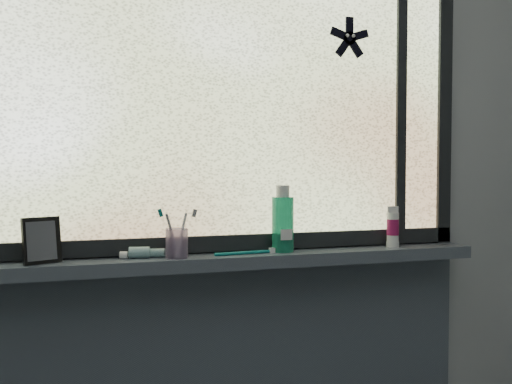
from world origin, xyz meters
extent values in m
cube|color=#9EA3A8|center=(0.00, 1.30, 1.25)|extent=(3.00, 0.01, 2.50)
cube|color=#444E5B|center=(0.00, 1.23, 1.00)|extent=(1.62, 0.14, 0.04)
cube|color=silver|center=(0.00, 1.28, 1.53)|extent=(1.50, 0.01, 1.00)
cube|color=black|center=(0.00, 1.28, 1.05)|extent=(1.60, 0.03, 0.05)
cube|color=black|center=(0.78, 1.28, 1.53)|extent=(0.05, 0.03, 1.10)
cube|color=black|center=(0.60, 1.28, 1.53)|extent=(0.03, 0.03, 1.00)
cube|color=black|center=(-0.57, 1.22, 1.08)|extent=(0.12, 0.09, 0.13)
cylinder|color=#AA90BE|center=(-0.19, 1.21, 1.06)|extent=(0.07, 0.07, 0.09)
cylinder|color=#1FA578|center=(0.15, 1.23, 1.13)|extent=(0.09, 0.09, 0.17)
cylinder|color=silver|center=(0.54, 1.23, 1.09)|extent=(0.04, 0.04, 0.10)
camera|label=1|loc=(-0.47, -0.47, 1.29)|focal=40.00mm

